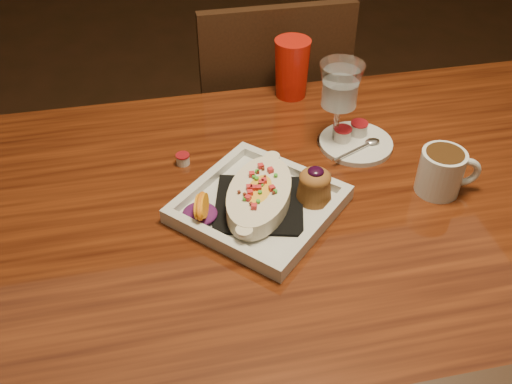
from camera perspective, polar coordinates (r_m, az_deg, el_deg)
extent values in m
cube|color=maroon|center=(1.13, 8.08, -1.50)|extent=(1.50, 0.90, 0.04)
cylinder|color=black|center=(1.64, -20.52, -5.93)|extent=(0.07, 0.07, 0.71)
cylinder|color=black|center=(1.89, 23.01, 0.22)|extent=(0.07, 0.07, 0.71)
cube|color=black|center=(1.83, 0.49, 6.27)|extent=(0.42, 0.42, 0.04)
cylinder|color=black|center=(2.13, 3.98, 4.27)|extent=(0.04, 0.04, 0.45)
cylinder|color=black|center=(2.08, -5.13, 3.14)|extent=(0.04, 0.04, 0.45)
cylinder|color=black|center=(1.88, 6.63, -1.73)|extent=(0.04, 0.04, 0.45)
cylinder|color=black|center=(1.82, -3.66, -3.20)|extent=(0.04, 0.04, 0.45)
cube|color=black|center=(1.54, 2.05, 10.11)|extent=(0.40, 0.03, 0.46)
cube|color=silver|center=(1.08, 0.33, -1.58)|extent=(0.37, 0.37, 0.01)
cube|color=black|center=(1.07, 0.33, -1.22)|extent=(0.20, 0.20, 0.01)
ellipsoid|color=yellow|center=(1.06, 0.33, -0.33)|extent=(0.16, 0.20, 0.03)
ellipsoid|color=#51124F|center=(1.05, -5.64, -2.18)|extent=(0.06, 0.07, 0.02)
cone|color=brown|center=(1.08, 5.86, 0.38)|extent=(0.07, 0.07, 0.05)
ellipsoid|color=brown|center=(1.06, 5.95, 1.41)|extent=(0.06, 0.06, 0.03)
ellipsoid|color=black|center=(1.05, 6.00, 2.05)|extent=(0.03, 0.03, 0.01)
cylinder|color=silver|center=(1.15, 17.96, 1.91)|extent=(0.09, 0.09, 0.09)
cylinder|color=#351F0E|center=(1.13, 18.33, 3.37)|extent=(0.07, 0.07, 0.02)
torus|color=silver|center=(1.17, 20.10, 1.89)|extent=(0.07, 0.03, 0.06)
cylinder|color=silver|center=(1.26, 7.84, 5.04)|extent=(0.08, 0.08, 0.01)
cylinder|color=silver|center=(1.24, 8.03, 6.72)|extent=(0.01, 0.01, 0.09)
cone|color=silver|center=(1.19, 8.43, 10.42)|extent=(0.09, 0.09, 0.10)
cylinder|color=silver|center=(1.26, 9.95, 4.81)|extent=(0.16, 0.16, 0.01)
cylinder|color=silver|center=(1.25, 8.65, 5.69)|extent=(0.04, 0.04, 0.03)
cylinder|color=maroon|center=(1.24, 8.71, 6.25)|extent=(0.04, 0.04, 0.00)
cylinder|color=silver|center=(1.27, 10.25, 6.22)|extent=(0.04, 0.04, 0.03)
cylinder|color=maroon|center=(1.26, 10.32, 6.77)|extent=(0.04, 0.04, 0.00)
cylinder|color=silver|center=(1.20, -7.32, 3.23)|extent=(0.03, 0.03, 0.02)
cylinder|color=maroon|center=(1.19, -7.36, 3.66)|extent=(0.03, 0.03, 0.00)
cone|color=red|center=(1.39, 3.60, 12.23)|extent=(0.09, 0.09, 0.14)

